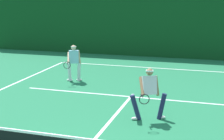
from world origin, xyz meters
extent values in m
cube|color=white|center=(0.00, 11.14, 0.00)|extent=(10.07, 0.10, 0.01)
cube|color=white|center=(0.00, 6.04, 0.00)|extent=(8.21, 0.10, 0.01)
cube|color=white|center=(0.00, 3.20, 0.00)|extent=(0.10, 6.40, 0.01)
cube|color=white|center=(0.00, 0.00, 1.00)|extent=(10.85, 0.03, 0.05)
cylinder|color=#1E234C|center=(1.40, 4.15, 0.39)|extent=(0.31, 0.24, 0.79)
cylinder|color=#1E234C|center=(0.68, 3.82, 0.39)|extent=(0.38, 0.27, 0.78)
ellipsoid|color=white|center=(1.40, 4.15, 0.04)|extent=(0.28, 0.21, 0.09)
ellipsoid|color=white|center=(0.68, 3.82, 0.04)|extent=(0.28, 0.21, 0.09)
cube|color=silver|center=(1.04, 3.99, 1.05)|extent=(0.50, 0.47, 0.58)
cylinder|color=#9E704C|center=(1.24, 4.08, 1.02)|extent=(0.20, 0.15, 0.60)
cylinder|color=#9E704C|center=(0.84, 3.89, 1.02)|extent=(0.28, 0.47, 0.50)
sphere|color=#9E704C|center=(1.04, 3.99, 1.44)|extent=(0.21, 0.21, 0.21)
cylinder|color=white|center=(1.04, 3.99, 1.47)|extent=(0.30, 0.30, 0.04)
cylinder|color=black|center=(0.89, 3.65, 0.81)|extent=(0.14, 0.25, 0.03)
torus|color=black|center=(1.03, 3.34, 0.81)|extent=(0.28, 0.14, 0.29)
cylinder|color=silver|center=(-2.67, 7.67, 0.38)|extent=(0.20, 0.19, 0.77)
cylinder|color=silver|center=(-3.04, 7.52, 0.38)|extent=(0.22, 0.19, 0.77)
ellipsoid|color=white|center=(-2.67, 7.67, 0.04)|extent=(0.28, 0.20, 0.09)
ellipsoid|color=white|center=(-3.04, 7.52, 0.04)|extent=(0.28, 0.20, 0.09)
cube|color=#8CCCE0|center=(-2.85, 7.60, 1.04)|extent=(0.46, 0.37, 0.55)
cylinder|color=tan|center=(-2.65, 7.68, 1.01)|extent=(0.18, 0.15, 0.60)
cylinder|color=tan|center=(-3.06, 7.51, 1.01)|extent=(0.29, 0.53, 0.40)
sphere|color=tan|center=(-2.85, 7.60, 1.43)|extent=(0.21, 0.21, 0.21)
cylinder|color=white|center=(-2.85, 7.60, 1.46)|extent=(0.29, 0.29, 0.04)
cylinder|color=black|center=(-3.01, 7.26, 0.81)|extent=(0.13, 0.25, 0.03)
torus|color=black|center=(-2.88, 6.95, 0.81)|extent=(0.28, 0.13, 0.29)
cube|color=#0D3C19|center=(0.00, 14.18, 1.70)|extent=(22.68, 0.12, 3.41)
camera|label=1|loc=(2.81, -5.58, 3.65)|focal=55.58mm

